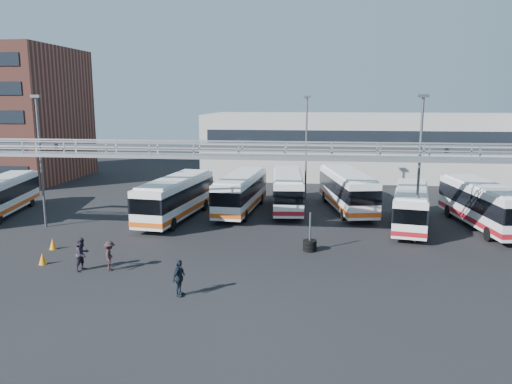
# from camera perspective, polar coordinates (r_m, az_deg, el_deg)

# --- Properties ---
(ground) EXTENTS (140.00, 140.00, 0.00)m
(ground) POSITION_cam_1_polar(r_m,az_deg,el_deg) (29.93, -3.14, -8.75)
(ground) COLOR black
(ground) RESTS_ON ground
(gantry) EXTENTS (51.40, 5.15, 7.10)m
(gantry) POSITION_cam_1_polar(r_m,az_deg,el_deg) (34.32, -1.53, 3.23)
(gantry) COLOR #9A9DA2
(gantry) RESTS_ON ground
(warehouse) EXTENTS (42.00, 14.00, 8.00)m
(warehouse) POSITION_cam_1_polar(r_m,az_deg,el_deg) (66.43, 12.99, 5.23)
(warehouse) COLOR #9E9E99
(warehouse) RESTS_ON ground
(light_pole_left) EXTENTS (0.70, 0.35, 10.21)m
(light_pole_left) POSITION_cam_1_polar(r_m,az_deg,el_deg) (41.71, -23.43, 3.98)
(light_pole_left) COLOR #4C4F54
(light_pole_left) RESTS_ON ground
(light_pole_mid) EXTENTS (0.70, 0.35, 10.21)m
(light_pole_mid) POSITION_cam_1_polar(r_m,az_deg,el_deg) (35.73, 18.18, 3.35)
(light_pole_mid) COLOR #4C4F54
(light_pole_mid) RESTS_ON ground
(light_pole_back) EXTENTS (0.70, 0.35, 10.21)m
(light_pole_back) POSITION_cam_1_polar(r_m,az_deg,el_deg) (49.98, 5.77, 5.75)
(light_pole_back) COLOR #4C4F54
(light_pole_back) RESTS_ON ground
(bus_0) EXTENTS (4.34, 10.95, 3.24)m
(bus_0) POSITION_cam_1_polar(r_m,az_deg,el_deg) (48.09, -27.08, -0.28)
(bus_0) COLOR silver
(bus_0) RESTS_ON ground
(bus_3) EXTENTS (4.00, 11.74, 3.50)m
(bus_3) POSITION_cam_1_polar(r_m,az_deg,el_deg) (41.92, -9.14, -0.50)
(bus_3) COLOR silver
(bus_3) RESTS_ON ground
(bus_4) EXTENTS (3.42, 11.26, 3.37)m
(bus_4) POSITION_cam_1_polar(r_m,az_deg,el_deg) (44.17, -1.73, 0.11)
(bus_4) COLOR silver
(bus_4) RESTS_ON ground
(bus_5) EXTENTS (3.38, 11.16, 3.34)m
(bus_5) POSITION_cam_1_polar(r_m,az_deg,el_deg) (45.19, 3.62, 0.31)
(bus_5) COLOR silver
(bus_5) RESTS_ON ground
(bus_6) EXTENTS (4.83, 11.89, 3.52)m
(bus_6) POSITION_cam_1_polar(r_m,az_deg,el_deg) (45.38, 10.35, 0.33)
(bus_6) COLOR silver
(bus_6) RESTS_ON ground
(bus_7) EXTENTS (4.35, 10.69, 3.17)m
(bus_7) POSITION_cam_1_polar(r_m,az_deg,el_deg) (40.50, 17.28, -1.50)
(bus_7) COLOR silver
(bus_7) RESTS_ON ground
(bus_8) EXTENTS (4.10, 11.74, 3.49)m
(bus_8) POSITION_cam_1_polar(r_m,az_deg,el_deg) (42.33, 24.56, -1.23)
(bus_8) COLOR silver
(bus_8) RESTS_ON ground
(pedestrian_b) EXTENTS (1.03, 1.15, 1.97)m
(pedestrian_b) POSITION_cam_1_polar(r_m,az_deg,el_deg) (31.04, -19.24, -6.72)
(pedestrian_b) COLOR #2B2432
(pedestrian_b) RESTS_ON ground
(pedestrian_c) EXTENTS (0.97, 1.29, 1.77)m
(pedestrian_c) POSITION_cam_1_polar(r_m,az_deg,el_deg) (30.57, -16.36, -7.01)
(pedestrian_c) COLOR #2D1E1F
(pedestrian_c) RESTS_ON ground
(pedestrian_d) EXTENTS (0.72, 1.20, 1.92)m
(pedestrian_d) POSITION_cam_1_polar(r_m,az_deg,el_deg) (25.97, -8.80, -9.69)
(pedestrian_d) COLOR black
(pedestrian_d) RESTS_ON ground
(cone_left) EXTENTS (0.60, 0.60, 0.72)m
(cone_left) POSITION_cam_1_polar(r_m,az_deg,el_deg) (33.17, -23.22, -7.01)
(cone_left) COLOR orange
(cone_left) RESTS_ON ground
(cone_right) EXTENTS (0.60, 0.60, 0.74)m
(cone_right) POSITION_cam_1_polar(r_m,az_deg,el_deg) (36.14, -22.21, -5.51)
(cone_right) COLOR orange
(cone_right) RESTS_ON ground
(tire_stack) EXTENTS (0.91, 0.91, 2.60)m
(tire_stack) POSITION_cam_1_polar(r_m,az_deg,el_deg) (33.31, 6.17, -5.97)
(tire_stack) COLOR black
(tire_stack) RESTS_ON ground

